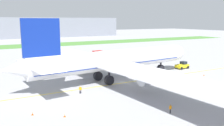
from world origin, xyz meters
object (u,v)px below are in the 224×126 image
Objects in this scene: airliner_foreground at (112,60)px; traffic_cone_port_wing at (204,75)px; traffic_cone_near_nose at (32,113)px; pushback_tug at (182,65)px; service_truck_catering_van at (35,57)px; service_truck_baggage_loader at (98,54)px; traffic_cone_starboard_wing at (65,115)px; ground_crew_wingwalker_port at (170,108)px; ground_crew_marshaller_front at (80,89)px.

airliner_foreground is 26.84m from traffic_cone_port_wing.
pushback_tug is at bearing 17.81° from traffic_cone_near_nose.
service_truck_catering_van is (-36.54, 47.58, 1.20)m from traffic_cone_port_wing.
airliner_foreground is at bearing -110.44° from service_truck_baggage_loader.
service_truck_baggage_loader is (31.49, 53.15, 1.27)m from traffic_cone_starboard_wing.
airliner_foreground is at bearing 42.53° from traffic_cone_starboard_wing.
traffic_cone_port_wing is 43.89m from traffic_cone_starboard_wing.
traffic_cone_starboard_wing is (4.40, -3.28, 0.00)m from traffic_cone_near_nose.
traffic_cone_port_wing is at bearing 30.36° from ground_crew_wingwalker_port.
ground_crew_marshaller_front is at bearing 56.87° from traffic_cone_starboard_wing.
ground_crew_wingwalker_port is at bearing -104.50° from service_truck_baggage_loader.
service_truck_baggage_loader reaches higher than ground_crew_marshaller_front.
service_truck_catering_van is at bearing 98.46° from ground_crew_wingwalker_port.
traffic_cone_port_wing and traffic_cone_starboard_wing have the same top height.
ground_crew_wingwalker_port reaches higher than traffic_cone_starboard_wing.
traffic_cone_starboard_wing is at bearing -120.65° from service_truck_baggage_loader.
pushback_tug is at bearing -67.93° from service_truck_baggage_loader.
service_truck_baggage_loader is (-11.52, 44.39, 1.27)m from traffic_cone_port_wing.
traffic_cone_port_wing is (36.30, -1.52, -0.72)m from ground_crew_marshaller_front.
service_truck_baggage_loader is (15.58, 60.26, 0.61)m from ground_crew_wingwalker_port.
service_truck_baggage_loader is at bearing 104.54° from traffic_cone_port_wing.
service_truck_catering_van is (-11.28, 40.06, -3.87)m from airliner_foreground.
airliner_foreground reaches higher than traffic_cone_port_wing.
pushback_tug is at bearing 41.92° from ground_crew_wingwalker_port.
pushback_tug is 10.73m from traffic_cone_port_wing.
service_truck_catering_van is at bearing 105.73° from airliner_foreground.
traffic_cone_near_nose is at bearing -149.58° from airliner_foreground.
ground_crew_wingwalker_port is at bearing -27.08° from traffic_cone_near_nose.
ground_crew_marshaller_front is 2.86× the size of traffic_cone_starboard_wing.
ground_crew_marshaller_front is 36.34m from traffic_cone_port_wing.
traffic_cone_starboard_wing is at bearing -123.13° from ground_crew_marshaller_front.
ground_crew_marshaller_front is at bearing -151.47° from airliner_foreground.
service_truck_catering_van is (10.87, 53.07, 1.20)m from traffic_cone_near_nose.
traffic_cone_starboard_wing is (-15.91, 7.11, -0.66)m from ground_crew_wingwalker_port.
service_truck_catering_van reaches higher than traffic_cone_near_nose.
airliner_foreground is 13.27× the size of pushback_tug.
ground_crew_wingwalker_port is at bearing -62.11° from ground_crew_marshaller_front.
ground_crew_marshaller_front is at bearing -166.93° from pushback_tug.
ground_crew_marshaller_front reaches higher than ground_crew_wingwalker_port.
service_truck_catering_van is at bearing 172.73° from service_truck_baggage_loader.
traffic_cone_starboard_wing is 0.10× the size of service_truck_catering_van.
pushback_tug is 11.07× the size of traffic_cone_near_nose.
airliner_foreground is 146.87× the size of traffic_cone_port_wing.
traffic_cone_port_wing is 45.88m from service_truck_baggage_loader.
ground_crew_wingwalker_port is 64.16m from service_truck_catering_van.
traffic_cone_near_nose is (-22.16, -13.01, -5.08)m from airliner_foreground.
airliner_foreground is 23.88m from ground_crew_wingwalker_port.
traffic_cone_port_wing is at bearing 6.60° from traffic_cone_near_nose.
traffic_cone_near_nose is (-49.65, -15.95, -0.77)m from pushback_tug.
traffic_cone_port_wing is at bearing -16.58° from airliner_foreground.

